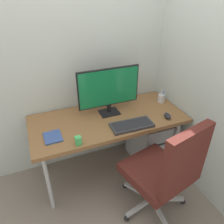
% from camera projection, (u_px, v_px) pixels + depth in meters
% --- Properties ---
extents(ground_plane, '(8.00, 8.00, 0.00)m').
position_uv_depth(ground_plane, '(109.00, 169.00, 2.55)').
color(ground_plane, slate).
extents(wall_back, '(2.90, 0.04, 2.80)m').
position_uv_depth(wall_back, '(94.00, 40.00, 2.12)').
color(wall_back, '#B7C1BC').
rests_on(wall_back, ground_plane).
extents(wall_side_right, '(0.04, 2.06, 2.80)m').
position_uv_depth(wall_side_right, '(199.00, 45.00, 1.93)').
color(wall_side_right, '#B7C1BC').
rests_on(wall_side_right, ground_plane).
extents(desk, '(1.54, 0.69, 0.72)m').
position_uv_depth(desk, '(108.00, 122.00, 2.20)').
color(desk, brown).
rests_on(desk, ground_plane).
extents(office_chair, '(0.64, 0.64, 1.03)m').
position_uv_depth(office_chair, '(166.00, 170.00, 1.80)').
color(office_chair, black).
rests_on(office_chair, ground_plane).
extents(filing_cabinet, '(0.41, 0.50, 0.57)m').
position_uv_depth(filing_cabinet, '(150.00, 139.00, 2.58)').
color(filing_cabinet, '#9EA0A5').
rests_on(filing_cabinet, ground_plane).
extents(monitor, '(0.63, 0.16, 0.48)m').
position_uv_depth(monitor, '(109.00, 89.00, 2.12)').
color(monitor, black).
rests_on(monitor, desk).
extents(keyboard, '(0.41, 0.19, 0.03)m').
position_uv_depth(keyboard, '(132.00, 125.00, 2.04)').
color(keyboard, '#333338').
rests_on(keyboard, desk).
extents(mouse, '(0.09, 0.12, 0.04)m').
position_uv_depth(mouse, '(167.00, 116.00, 2.17)').
color(mouse, black).
rests_on(mouse, desk).
extents(pen_holder, '(0.08, 0.08, 0.15)m').
position_uv_depth(pen_holder, '(161.00, 98.00, 2.44)').
color(pen_holder, silver).
rests_on(pen_holder, desk).
extents(notebook, '(0.15, 0.18, 0.01)m').
position_uv_depth(notebook, '(53.00, 137.00, 1.89)').
color(notebook, '#334C8C').
rests_on(notebook, desk).
extents(desk_clamp_accessory, '(0.05, 0.05, 0.07)m').
position_uv_depth(desk_clamp_accessory, '(78.00, 141.00, 1.80)').
color(desk_clamp_accessory, '#3FAD59').
rests_on(desk_clamp_accessory, desk).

